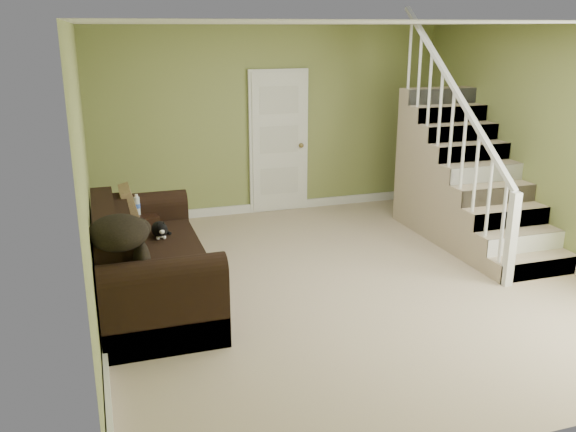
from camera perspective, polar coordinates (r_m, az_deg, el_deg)
floor at (r=6.51m, az=5.36°, el=-6.04°), size 5.00×5.50×0.01m
ceiling at (r=5.98m, az=6.08°, el=17.50°), size 5.00×5.50×0.01m
wall_back at (r=8.66m, az=-1.61°, el=8.85°), size 5.00×0.04×2.60m
wall_front at (r=3.85m, az=22.16°, el=-3.26°), size 5.00×0.04×2.60m
wall_left at (r=5.62m, az=-18.43°, el=3.36°), size 0.04×5.50×2.60m
wall_right at (r=7.46m, az=23.71°, el=6.04°), size 0.04×5.50×2.60m
baseboard_back at (r=8.90m, az=-1.49°, el=0.91°), size 5.00×0.04×0.12m
baseboard_left at (r=6.02m, az=-17.03°, el=-8.13°), size 0.04×5.50×0.12m
baseboard_right at (r=7.75m, az=22.45°, el=-2.97°), size 0.04×5.50×0.12m
door at (r=8.70m, az=-0.87°, el=6.93°), size 0.86×0.12×2.02m
staircase at (r=8.04m, az=15.95°, el=2.73°), size 1.00×2.51×2.82m
sofa at (r=6.09m, az=-13.10°, el=-4.48°), size 1.03×2.38×0.94m
side_table at (r=6.98m, az=-14.30°, el=-2.14°), size 0.58×0.58×0.83m
cat at (r=6.35m, az=-11.89°, el=-1.26°), size 0.20×0.43×0.21m
banana at (r=5.59m, az=-10.43°, el=-4.34°), size 0.13×0.19×0.05m
throw_pillow at (r=6.75m, az=-14.51°, el=0.77°), size 0.22×0.45×0.47m
throw_blanket at (r=5.13m, az=-15.58°, el=-1.48°), size 0.55×0.68×0.26m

